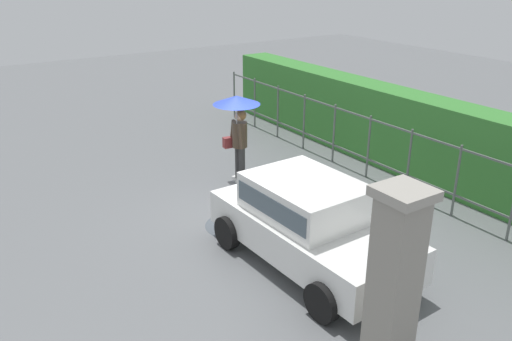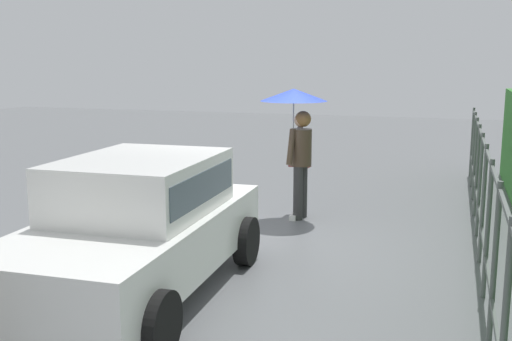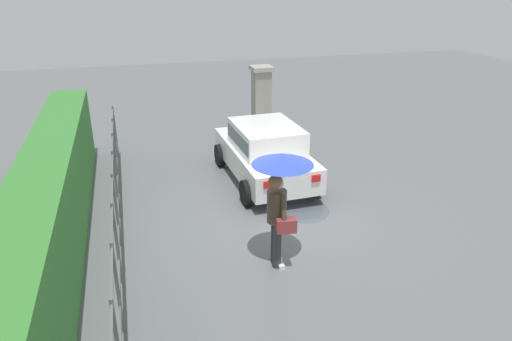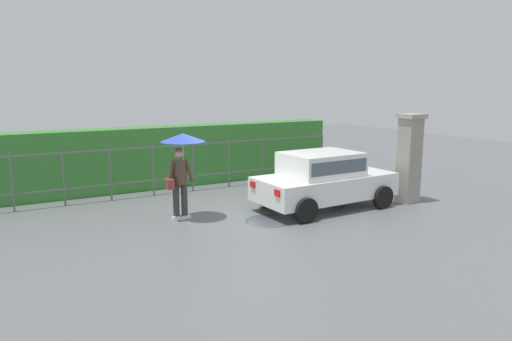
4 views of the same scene
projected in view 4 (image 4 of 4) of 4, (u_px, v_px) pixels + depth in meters
name	position (u px, v px, depth m)	size (l,w,h in m)	color
ground_plane	(244.00, 214.00, 11.67)	(40.00, 40.00, 0.00)	slate
car	(323.00, 178.00, 12.11)	(3.79, 1.97, 1.48)	white
pedestrian	(181.00, 155.00, 10.96)	(1.04, 1.04, 2.07)	#333333
gate_pillar	(409.00, 157.00, 12.67)	(0.60, 0.60, 2.42)	gray
fence_section	(173.00, 166.00, 13.80)	(10.98, 0.05, 1.50)	#59605B
hedge_row	(161.00, 157.00, 14.71)	(11.93, 0.90, 1.90)	#387F33
puddle_near	(270.00, 221.00, 11.11)	(1.18, 1.18, 0.00)	#4C545B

